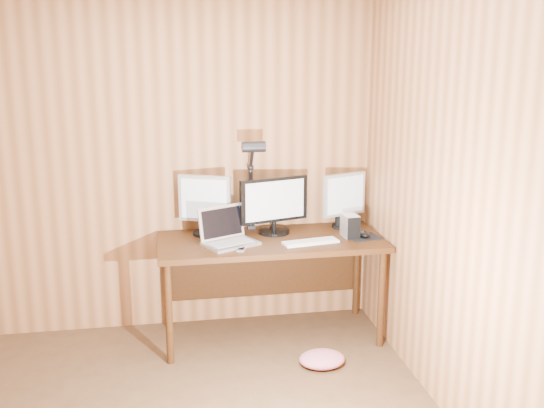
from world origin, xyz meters
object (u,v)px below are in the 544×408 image
object	(u,v)px
monitor_center	(274,205)
monitor_left	(205,203)
monitor_right	(344,199)
hard_drive	(350,226)
laptop	(227,235)
phone	(241,249)
desk	(269,252)
desk_lamp	(252,172)
mouse	(364,234)
speaker	(339,219)
keyboard	(311,242)

from	to	relation	value
monitor_center	monitor_left	world-z (taller)	monitor_left
monitor_right	hard_drive	bearing A→B (deg)	-116.74
laptop	phone	size ratio (longest dim) A/B	3.92
laptop	desk	bearing A→B (deg)	-5.30
monitor_left	desk_lamp	xyz separation A→B (m)	(0.35, 0.02, 0.21)
monitor_center	desk_lamp	size ratio (longest dim) A/B	0.71
laptop	desk_lamp	world-z (taller)	desk_lamp
mouse	hard_drive	bearing A→B (deg)	161.59
monitor_right	desk_lamp	world-z (taller)	desk_lamp
hard_drive	mouse	bearing A→B (deg)	-18.58
monitor_right	monitor_left	bearing A→B (deg)	159.36
monitor_center	mouse	world-z (taller)	monitor_center
monitor_left	speaker	distance (m)	1.02
monitor_center	phone	distance (m)	0.51
mouse	keyboard	bearing A→B (deg)	-174.77
laptop	phone	world-z (taller)	laptop
phone	desk_lamp	xyz separation A→B (m)	(0.14, 0.43, 0.44)
laptop	mouse	distance (m)	0.99
monitor_center	desk_lamp	xyz separation A→B (m)	(-0.15, 0.07, 0.24)
desk	hard_drive	xyz separation A→B (m)	(0.57, -0.12, 0.20)
monitor_left	laptop	distance (m)	0.32
laptop	monitor_right	bearing A→B (deg)	-10.08
monitor_left	hard_drive	size ratio (longest dim) A/B	2.68
hard_drive	desk	bearing A→B (deg)	163.15
desk_lamp	monitor_right	bearing A→B (deg)	-19.46
monitor_center	keyboard	distance (m)	0.41
desk_lamp	hard_drive	bearing A→B (deg)	-40.25
keyboard	mouse	bearing A→B (deg)	0.22
phone	speaker	world-z (taller)	speaker
monitor_left	keyboard	xyz separation A→B (m)	(0.71, -0.34, -0.23)
monitor_right	hard_drive	distance (m)	0.29
monitor_left	monitor_right	xyz separation A→B (m)	(1.05, 0.01, -0.01)
monitor_left	keyboard	distance (m)	0.82
phone	monitor_right	bearing A→B (deg)	44.93
keyboard	mouse	xyz separation A→B (m)	(0.41, 0.07, 0.01)
speaker	desk_lamp	bearing A→B (deg)	179.65
desk	laptop	world-z (taller)	laptop
laptop	mouse	xyz separation A→B (m)	(0.99, -0.03, -0.04)
hard_drive	desk_lamp	bearing A→B (deg)	153.46
mouse	speaker	distance (m)	0.31
monitor_right	phone	size ratio (longest dim) A/B	3.76
phone	hard_drive	bearing A→B (deg)	29.72
monitor_center	monitor_right	xyz separation A→B (m)	(0.55, 0.06, 0.01)
mouse	monitor_left	bearing A→B (deg)	161.77
mouse	desk_lamp	xyz separation A→B (m)	(-0.77, 0.29, 0.43)
monitor_right	laptop	size ratio (longest dim) A/B	0.96
laptop	speaker	distance (m)	0.92
laptop	keyboard	distance (m)	0.59
desk	speaker	world-z (taller)	speaker
hard_drive	desk_lamp	size ratio (longest dim) A/B	0.23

